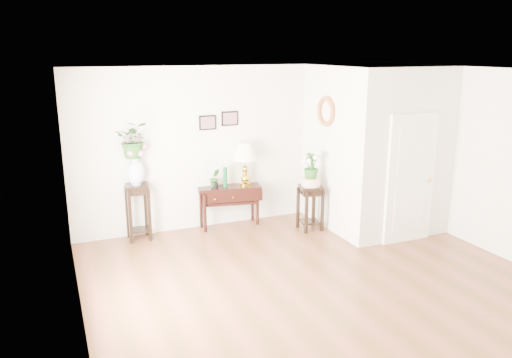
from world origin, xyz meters
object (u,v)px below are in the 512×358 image
console_table (230,206)px  plant_stand_b (310,208)px  table_lamp (245,165)px  plant_stand_a (138,212)px

console_table → plant_stand_b: (1.23, -0.70, 0.03)m
plant_stand_b → table_lamp: bearing=143.1°
console_table → plant_stand_a: size_ratio=1.17×
console_table → plant_stand_a: (-1.60, -0.01, 0.10)m
plant_stand_a → plant_stand_b: 2.92m
plant_stand_a → plant_stand_b: bearing=-13.7°
console_table → table_lamp: (0.30, 0.00, 0.72)m
console_table → table_lamp: size_ratio=1.43×
console_table → table_lamp: table_lamp is taller
table_lamp → plant_stand_b: bearing=-36.9°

